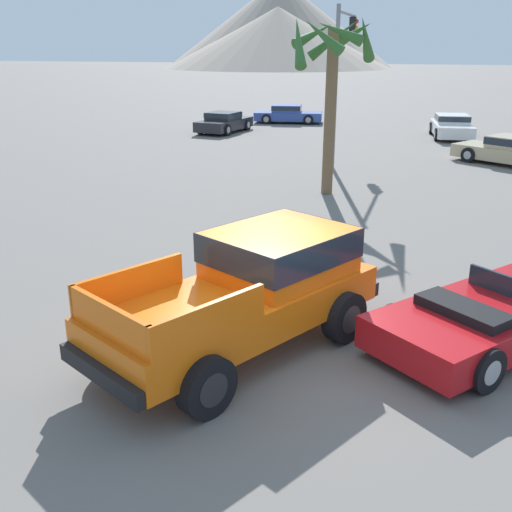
{
  "coord_description": "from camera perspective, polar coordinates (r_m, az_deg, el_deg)",
  "views": [
    {
      "loc": [
        2.29,
        -8.41,
        4.65
      ],
      "look_at": [
        -0.46,
        0.71,
        1.29
      ],
      "focal_mm": 42.0,
      "sensor_mm": 36.0,
      "label": 1
    }
  ],
  "objects": [
    {
      "name": "ground_plane",
      "position": [
        9.88,
        1.4,
        -8.65
      ],
      "size": [
        320.0,
        320.0,
        0.0
      ],
      "primitive_type": "plane",
      "color": "slate"
    },
    {
      "name": "parked_car_white",
      "position": [
        34.05,
        18.14,
        11.69
      ],
      "size": [
        2.36,
        4.42,
        1.21
      ],
      "rotation": [
        0.0,
        0.0,
        3.27
      ],
      "color": "white",
      "rests_on": "ground_plane"
    },
    {
      "name": "palm_tree_leaning",
      "position": [
        19.7,
        7.23,
        18.01
      ],
      "size": [
        2.75,
        2.55,
        5.6
      ],
      "color": "brown",
      "rests_on": "ground_plane"
    },
    {
      "name": "red_convertible_car",
      "position": [
        10.52,
        21.3,
        -5.52
      ],
      "size": [
        4.08,
        4.48,
        1.05
      ],
      "rotation": [
        0.0,
        0.0,
        -0.67
      ],
      "color": "#B21419",
      "rests_on": "ground_plane"
    },
    {
      "name": "distant_mountain_range",
      "position": [
        131.43,
        13.84,
        20.34
      ],
      "size": [
        136.73,
        79.94,
        19.01
      ],
      "color": "gray",
      "rests_on": "ground_plane"
    },
    {
      "name": "parked_car_dark",
      "position": [
        34.6,
        -3.08,
        12.64
      ],
      "size": [
        2.31,
        4.21,
        1.13
      ],
      "rotation": [
        0.0,
        0.0,
        6.13
      ],
      "color": "#232328",
      "rests_on": "ground_plane"
    },
    {
      "name": "orange_pickup_truck",
      "position": [
        9.53,
        -0.2,
        -2.76
      ],
      "size": [
        4.02,
        5.35,
        1.82
      ],
      "rotation": [
        0.0,
        0.0,
        -0.49
      ],
      "color": "orange",
      "rests_on": "ground_plane"
    },
    {
      "name": "traffic_light_main",
      "position": [
        25.71,
        8.36,
        18.42
      ],
      "size": [
        0.38,
        4.4,
        6.1
      ],
      "rotation": [
        0.0,
        0.0,
        1.57
      ],
      "color": "slate",
      "rests_on": "ground_plane"
    },
    {
      "name": "parked_car_blue",
      "position": [
        38.94,
        3.05,
        13.38
      ],
      "size": [
        4.44,
        2.4,
        1.11
      ],
      "rotation": [
        0.0,
        0.0,
        4.87
      ],
      "color": "#334C9E",
      "rests_on": "ground_plane"
    }
  ]
}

